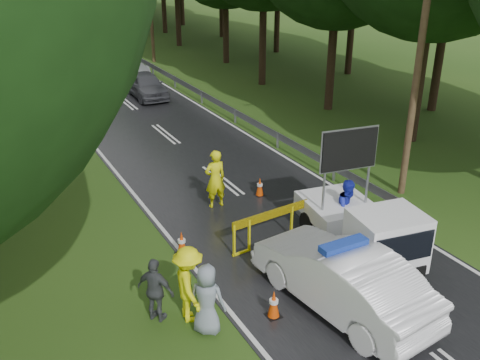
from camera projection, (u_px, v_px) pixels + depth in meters
ground at (315, 255)px, 15.39m from camera, size 160.00×160.00×0.00m
road at (78, 64)px, 39.53m from camera, size 7.00×140.00×0.02m
guardrail at (127, 53)px, 40.64m from camera, size 0.12×60.06×0.70m
utility_pole_near at (420, 50)px, 17.18m from camera, size 1.40×0.24×10.00m
police_sedan at (341, 277)px, 12.93m from camera, size 2.36×5.21×1.82m
work_truck at (364, 228)px, 14.91m from camera, size 2.52×4.60×3.49m
barrier at (271, 219)px, 15.64m from camera, size 2.70×0.32×1.12m
officer at (215, 179)px, 17.83m from camera, size 0.75×0.49×2.04m
civilian at (348, 209)px, 16.07m from camera, size 0.95×0.77×1.84m
bystander_left at (189, 284)px, 12.44m from camera, size 0.87×1.33×1.93m
bystander_mid at (156, 290)px, 12.46m from camera, size 0.91×1.02×1.65m
bystander_right at (207, 299)px, 12.06m from camera, size 1.00×1.00×1.76m
queue_car_first at (146, 85)px, 30.73m from camera, size 1.83×4.28×1.44m
queue_car_second at (122, 64)px, 35.69m from camera, size 2.75×5.66×1.59m
queue_car_third at (85, 49)px, 41.35m from camera, size 2.29×4.96×1.38m
queue_car_fourth at (71, 32)px, 48.73m from camera, size 1.78×4.46×1.44m
cone_near_left at (274, 304)px, 12.73m from camera, size 0.35×0.35×0.75m
cone_center at (311, 227)px, 16.22m from camera, size 0.33×0.33×0.70m
cone_far at (260, 187)px, 18.87m from camera, size 0.33×0.33×0.70m
cone_left_mid at (182, 243)px, 15.29m from camera, size 0.36×0.36×0.76m
cone_right at (348, 205)px, 17.52m from camera, size 0.34×0.34×0.73m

